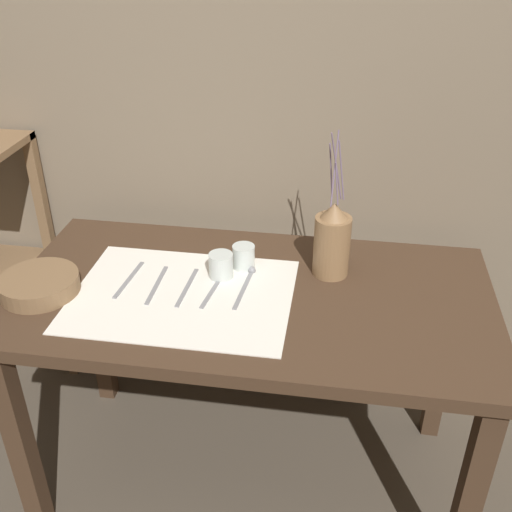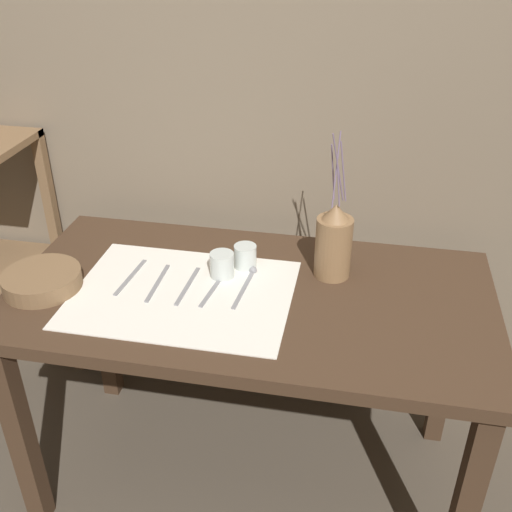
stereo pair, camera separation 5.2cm
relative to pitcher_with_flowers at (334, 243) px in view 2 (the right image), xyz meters
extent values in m
plane|color=brown|center=(-0.22, -0.14, -0.87)|extent=(12.00, 12.00, 0.00)
cube|color=#7A6B56|center=(-0.22, 0.33, 0.33)|extent=(7.00, 0.06, 2.40)
cube|color=#422D1E|center=(-0.22, -0.14, -0.13)|extent=(1.39, 0.72, 0.04)
cube|color=#422D1E|center=(-0.85, -0.44, -0.51)|extent=(0.06, 0.06, 0.72)
cube|color=#422D1E|center=(0.41, -0.44, -0.51)|extent=(0.06, 0.06, 0.72)
cube|color=#422D1E|center=(-0.85, 0.16, -0.51)|extent=(0.06, 0.06, 0.72)
cube|color=#422D1E|center=(0.41, 0.16, -0.51)|extent=(0.06, 0.06, 0.72)
cube|color=brown|center=(-1.05, 0.26, -0.34)|extent=(0.04, 0.04, 1.06)
cube|color=white|center=(-0.41, -0.19, -0.11)|extent=(0.62, 0.46, 0.00)
cylinder|color=olive|center=(0.00, 0.00, -0.02)|extent=(0.11, 0.11, 0.19)
cone|color=olive|center=(0.00, 0.00, 0.10)|extent=(0.08, 0.08, 0.05)
cylinder|color=slate|center=(0.00, 0.00, 0.23)|extent=(0.04, 0.05, 0.21)
cylinder|color=slate|center=(-0.01, -0.01, 0.23)|extent=(0.01, 0.04, 0.21)
cylinder|color=slate|center=(0.00, -0.01, 0.19)|extent=(0.02, 0.01, 0.13)
cylinder|color=slate|center=(-0.02, 0.02, 0.21)|extent=(0.02, 0.03, 0.17)
cylinder|color=slate|center=(0.01, 0.02, 0.21)|extent=(0.03, 0.02, 0.18)
cylinder|color=brown|center=(-0.81, -0.23, -0.08)|extent=(0.22, 0.22, 0.05)
cylinder|color=silver|center=(-0.32, -0.07, -0.07)|extent=(0.07, 0.07, 0.08)
cylinder|color=silver|center=(-0.26, -0.01, -0.07)|extent=(0.07, 0.07, 0.07)
cube|color=gray|center=(-0.58, -0.14, -0.10)|extent=(0.03, 0.20, 0.00)
cube|color=gray|center=(-0.49, -0.15, -0.10)|extent=(0.01, 0.20, 0.00)
cube|color=gray|center=(-0.40, -0.15, -0.10)|extent=(0.02, 0.20, 0.00)
cube|color=gray|center=(-0.33, -0.15, -0.10)|extent=(0.04, 0.20, 0.00)
sphere|color=gray|center=(-0.31, -0.05, -0.10)|extent=(0.02, 0.02, 0.02)
cube|color=gray|center=(-0.24, -0.14, -0.10)|extent=(0.03, 0.20, 0.00)
sphere|color=gray|center=(-0.23, -0.04, -0.10)|extent=(0.02, 0.02, 0.02)
camera|label=1|loc=(0.02, -1.54, 0.85)|focal=42.00mm
camera|label=2|loc=(0.07, -1.53, 0.85)|focal=42.00mm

